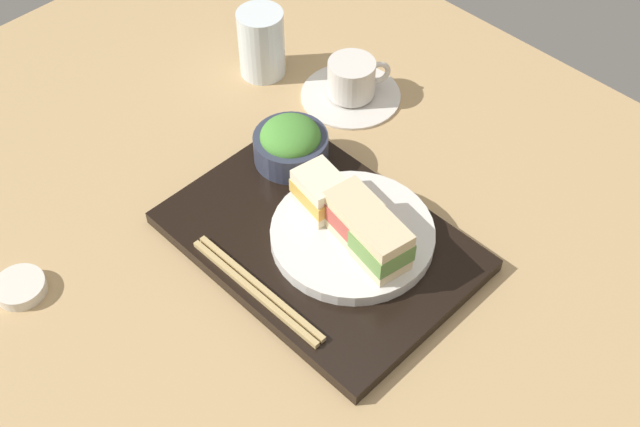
# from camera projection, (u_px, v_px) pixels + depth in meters

# --- Properties ---
(ground_plane) EXTENTS (1.40, 1.00, 0.03)m
(ground_plane) POSITION_uv_depth(u_px,v_px,m) (338.00, 245.00, 1.05)
(ground_plane) COLOR tan
(serving_tray) EXTENTS (0.37, 0.26, 0.02)m
(serving_tray) POSITION_uv_depth(u_px,v_px,m) (320.00, 241.00, 1.02)
(serving_tray) COLOR black
(serving_tray) RESTS_ON ground_plane
(sandwich_plate) EXTENTS (0.20, 0.20, 0.02)m
(sandwich_plate) POSITION_uv_depth(u_px,v_px,m) (350.00, 237.00, 1.00)
(sandwich_plate) COLOR silver
(sandwich_plate) RESTS_ON serving_tray
(sandwich_near) EXTENTS (0.07, 0.06, 0.05)m
(sandwich_near) POSITION_uv_depth(u_px,v_px,m) (322.00, 190.00, 1.01)
(sandwich_near) COLOR #EFE5C1
(sandwich_near) RESTS_ON sandwich_plate
(sandwich_middle) EXTENTS (0.07, 0.06, 0.06)m
(sandwich_middle) POSITION_uv_depth(u_px,v_px,m) (351.00, 217.00, 0.98)
(sandwich_middle) COLOR beige
(sandwich_middle) RESTS_ON sandwich_plate
(sandwich_far) EXTENTS (0.07, 0.06, 0.06)m
(sandwich_far) POSITION_uv_depth(u_px,v_px,m) (381.00, 246.00, 0.95)
(sandwich_far) COLOR beige
(sandwich_far) RESTS_ON sandwich_plate
(salad_bowl) EXTENTS (0.10, 0.10, 0.06)m
(salad_bowl) POSITION_uv_depth(u_px,v_px,m) (291.00, 143.00, 1.08)
(salad_bowl) COLOR #33384C
(salad_bowl) RESTS_ON serving_tray
(chopsticks_pair) EXTENTS (0.21, 0.02, 0.01)m
(chopsticks_pair) POSITION_uv_depth(u_px,v_px,m) (258.00, 291.00, 0.96)
(chopsticks_pair) COLOR tan
(chopsticks_pair) RESTS_ON serving_tray
(coffee_cup) EXTENTS (0.15, 0.15, 0.06)m
(coffee_cup) POSITION_uv_depth(u_px,v_px,m) (352.00, 84.00, 1.20)
(coffee_cup) COLOR silver
(coffee_cup) RESTS_ON ground_plane
(drinking_glass) EXTENTS (0.07, 0.07, 0.11)m
(drinking_glass) POSITION_uv_depth(u_px,v_px,m) (261.00, 43.00, 1.22)
(drinking_glass) COLOR silver
(drinking_glass) RESTS_ON ground_plane
(small_sauce_dish) EXTENTS (0.06, 0.06, 0.02)m
(small_sauce_dish) POSITION_uv_depth(u_px,v_px,m) (20.00, 287.00, 0.98)
(small_sauce_dish) COLOR silver
(small_sauce_dish) RESTS_ON ground_plane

